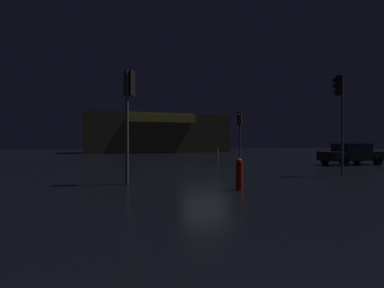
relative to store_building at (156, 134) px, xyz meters
name	(u,v)px	position (x,y,z in m)	size (l,w,h in m)	color
ground_plane	(206,170)	(-4.07, -31.87, -2.89)	(120.00, 120.00, 0.00)	black
store_building	(156,134)	(0.00, 0.00, 0.00)	(21.29, 8.41, 5.78)	brown
traffic_signal_main	(129,100)	(-8.80, -36.38, 0.16)	(0.42, 0.42, 4.13)	#595B60
traffic_signal_opposite	(339,100)	(0.71, -36.49, 0.56)	(0.42, 0.42, 4.57)	#595B60
traffic_signal_cross_left	(240,126)	(0.99, -26.03, -0.11)	(0.41, 0.43, 3.81)	#595B60
car_near	(351,154)	(6.77, -31.14, -2.15)	(4.21, 2.02, 1.45)	black
fire_hydrant	(239,174)	(-5.68, -39.06, -2.39)	(0.22, 0.22, 1.01)	red
bollard_kerb_a	(217,155)	(-0.59, -25.37, -2.35)	(0.12, 0.12, 1.09)	gold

